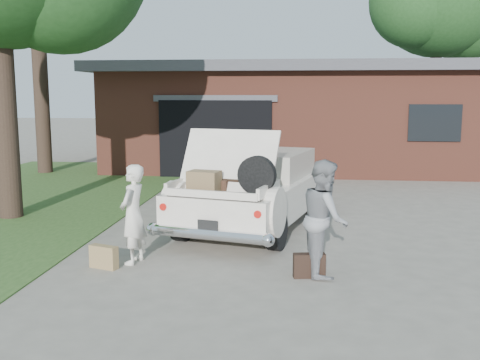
# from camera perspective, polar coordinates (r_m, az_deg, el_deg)

# --- Properties ---
(ground) EXTENTS (90.00, 90.00, 0.00)m
(ground) POSITION_cam_1_polar(r_m,az_deg,el_deg) (8.12, -0.46, -8.35)
(ground) COLOR gray
(ground) RESTS_ON ground
(house) EXTENTS (12.80, 7.80, 3.30)m
(house) POSITION_cam_1_polar(r_m,az_deg,el_deg) (19.19, 6.45, 6.60)
(house) COLOR brown
(house) RESTS_ON ground
(sedan) EXTENTS (2.90, 4.99, 1.83)m
(sedan) POSITION_cam_1_polar(r_m,az_deg,el_deg) (10.23, 1.88, -0.80)
(sedan) COLOR silver
(sedan) RESTS_ON ground
(woman_left) EXTENTS (0.42, 0.56, 1.41)m
(woman_left) POSITION_cam_1_polar(r_m,az_deg,el_deg) (8.06, -10.82, -3.44)
(woman_left) COLOR silver
(woman_left) RESTS_ON ground
(woman_right) EXTENTS (0.67, 0.81, 1.54)m
(woman_right) POSITION_cam_1_polar(r_m,az_deg,el_deg) (7.49, 8.58, -3.81)
(woman_right) COLOR gray
(woman_right) RESTS_ON ground
(suitcase_left) EXTENTS (0.43, 0.26, 0.32)m
(suitcase_left) POSITION_cam_1_polar(r_m,az_deg,el_deg) (8.03, -13.67, -7.60)
(suitcase_left) COLOR #997C4E
(suitcase_left) RESTS_ON ground
(suitcase_right) EXTENTS (0.43, 0.20, 0.32)m
(suitcase_right) POSITION_cam_1_polar(r_m,az_deg,el_deg) (7.49, 7.05, -8.62)
(suitcase_right) COLOR black
(suitcase_right) RESTS_ON ground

